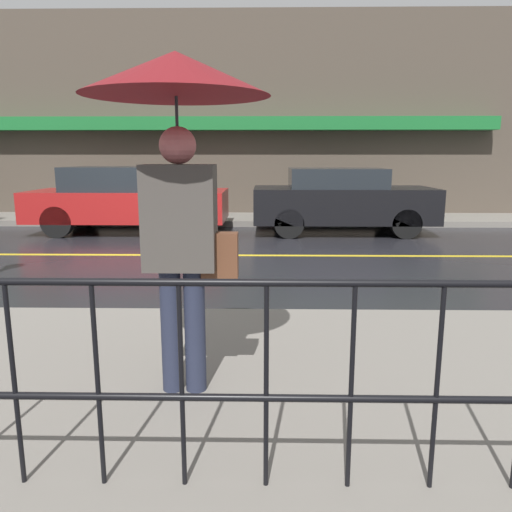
{
  "coord_description": "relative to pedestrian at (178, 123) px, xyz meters",
  "views": [
    {
      "loc": [
        2.19,
        -8.67,
        1.73
      ],
      "look_at": [
        2.06,
        -1.55,
        0.3
      ],
      "focal_mm": 35.0,
      "sensor_mm": 36.0,
      "label": 1
    }
  ],
  "objects": [
    {
      "name": "car_red",
      "position": [
        -2.62,
        8.17,
        -1.16
      ],
      "size": [
        4.41,
        1.81,
        1.5
      ],
      "color": "maroon",
      "rests_on": "ground_plane"
    },
    {
      "name": "sidewalk_far",
      "position": [
        -1.64,
        10.07,
        -1.86
      ],
      "size": [
        28.0,
        1.97,
        0.14
      ],
      "color": "slate",
      "rests_on": "ground_plane"
    },
    {
      "name": "car_black",
      "position": [
        2.27,
        8.17,
        -1.18
      ],
      "size": [
        4.01,
        1.77,
        1.46
      ],
      "color": "black",
      "rests_on": "ground_plane"
    },
    {
      "name": "pedestrian",
      "position": [
        0.0,
        0.0,
        0.0
      ],
      "size": [
        1.18,
        1.18,
        2.21
      ],
      "rotation": [
        0.0,
        0.0,
        3.14
      ],
      "color": "#23283D",
      "rests_on": "sidewalk_near"
    },
    {
      "name": "lane_marking",
      "position": [
        -1.64,
        5.47,
        -1.93
      ],
      "size": [
        25.2,
        0.12,
        0.01
      ],
      "color": "gold",
      "rests_on": "ground_plane"
    },
    {
      "name": "building_storefront",
      "position": [
        -1.64,
        11.18,
        0.86
      ],
      "size": [
        28.0,
        0.85,
        5.61
      ],
      "color": "#4C4238",
      "rests_on": "ground_plane"
    },
    {
      "name": "ground_plane",
      "position": [
        -1.64,
        5.47,
        -1.93
      ],
      "size": [
        80.0,
        80.0,
        0.0
      ],
      "primitive_type": "plane",
      "color": "black"
    }
  ]
}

